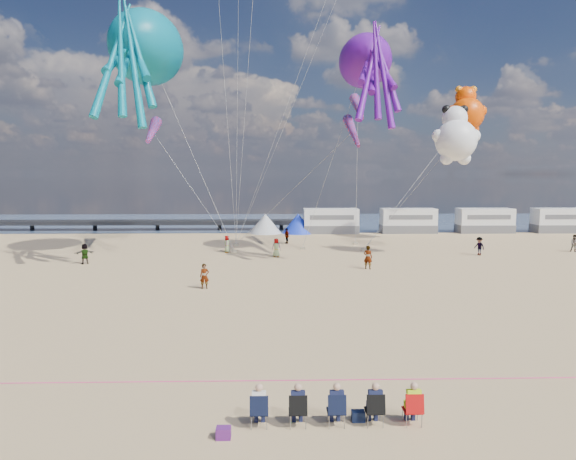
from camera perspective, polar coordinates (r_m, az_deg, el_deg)
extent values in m
plane|color=tan|center=(23.34, 0.55, -11.68)|extent=(120.00, 120.00, 0.00)
plane|color=#3D5475|center=(77.53, -0.84, 0.93)|extent=(120.00, 120.00, 0.00)
cube|color=black|center=(71.85, -23.68, 0.77)|extent=(60.00, 3.00, 0.50)
cube|color=silver|center=(62.82, 4.78, 1.02)|extent=(6.60, 2.50, 3.00)
cube|color=silver|center=(64.54, 13.19, 1.01)|extent=(6.60, 2.50, 3.00)
cube|color=silver|center=(67.56, 21.01, 0.99)|extent=(6.60, 2.50, 3.00)
cube|color=silver|center=(71.73, 28.05, 0.95)|extent=(6.60, 2.50, 3.00)
cone|color=white|center=(62.50, -2.54, 0.73)|extent=(4.00, 4.00, 2.40)
cone|color=#1933CC|center=(62.55, 1.13, 0.74)|extent=(4.00, 4.00, 2.40)
cube|color=#571C6A|center=(15.13, -7.18, -21.46)|extent=(0.40, 0.30, 0.32)
cube|color=#131E3D|center=(16.06, 7.80, -19.79)|extent=(0.38, 0.28, 0.30)
cylinder|color=#F2338C|center=(18.64, 1.10, -16.35)|extent=(34.00, 0.03, 0.03)
imported|color=tan|center=(32.73, -9.26, -5.10)|extent=(0.65, 0.49, 1.60)
imported|color=#7F6659|center=(47.40, -6.79, -1.57)|extent=(0.38, 0.58, 1.57)
imported|color=#7F6659|center=(48.64, 20.48, -1.69)|extent=(0.93, 0.99, 1.63)
imported|color=#7F6659|center=(53.29, -0.15, -0.65)|extent=(0.99, 1.19, 1.59)
imported|color=#7F6659|center=(44.23, -21.66, -2.47)|extent=(1.04, 0.86, 1.66)
imported|color=#7F6659|center=(39.39, 8.87, -3.01)|extent=(1.75, 1.13, 1.81)
imported|color=#7F6659|center=(44.56, -1.31, -1.98)|extent=(0.65, 0.47, 1.64)
imported|color=#7F6659|center=(54.32, 29.25, -1.31)|extent=(0.93, 0.80, 1.61)
cube|color=gray|center=(47.53, -5.99, -2.36)|extent=(0.50, 0.35, 0.22)
cube|color=gray|center=(49.17, 1.62, -2.04)|extent=(0.50, 0.35, 0.22)
cube|color=gray|center=(48.79, 8.44, -2.17)|extent=(0.50, 0.35, 0.22)
cube|color=gray|center=(52.94, 7.52, -1.50)|extent=(0.50, 0.35, 0.22)
cube|color=gray|center=(51.97, -5.80, -1.62)|extent=(0.50, 0.35, 0.22)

